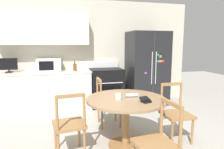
% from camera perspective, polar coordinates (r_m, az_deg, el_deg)
% --- Properties ---
extents(back_wall, '(5.20, 0.44, 2.60)m').
position_cam_1_polar(back_wall, '(5.07, -8.97, 7.73)').
color(back_wall, beige).
rests_on(back_wall, ground_plane).
extents(kitchen_counter, '(2.09, 0.64, 0.90)m').
position_cam_1_polar(kitchen_counter, '(4.88, -18.48, -4.41)').
color(kitchen_counter, silver).
rests_on(kitchen_counter, ground_plane).
extents(refrigerator, '(0.96, 0.78, 1.82)m').
position_cam_1_polar(refrigerator, '(5.16, 9.93, 1.82)').
color(refrigerator, black).
rests_on(refrigerator, ground_plane).
extents(oven_range, '(0.77, 0.68, 1.08)m').
position_cam_1_polar(oven_range, '(4.95, -1.64, -3.54)').
color(oven_range, black).
rests_on(oven_range, ground_plane).
extents(microwave, '(0.53, 0.38, 0.29)m').
position_cam_1_polar(microwave, '(4.82, -17.55, 2.64)').
color(microwave, white).
rests_on(microwave, kitchen_counter).
extents(countertop_tv, '(0.37, 0.16, 0.32)m').
position_cam_1_polar(countertop_tv, '(4.91, -27.48, 2.47)').
color(countertop_tv, black).
rests_on(countertop_tv, kitchen_counter).
extents(counter_bottle, '(0.08, 0.08, 0.24)m').
position_cam_1_polar(counter_bottle, '(4.73, -10.55, 2.14)').
color(counter_bottle, brown).
rests_on(counter_bottle, kitchen_counter).
extents(dining_table, '(1.17, 1.17, 0.74)m').
position_cam_1_polar(dining_table, '(2.98, 3.97, -9.53)').
color(dining_table, '#997551').
rests_on(dining_table, ground_plane).
extents(dining_chair_left, '(0.47, 0.47, 0.90)m').
position_cam_1_polar(dining_chair_left, '(2.85, -12.09, -13.91)').
color(dining_chair_left, '#9E7042').
rests_on(dining_chair_left, ground_plane).
extents(dining_chair_near, '(0.46, 0.46, 0.90)m').
position_cam_1_polar(dining_chair_near, '(2.37, 12.86, -18.79)').
color(dining_chair_near, '#9E7042').
rests_on(dining_chair_near, ground_plane).
extents(dining_chair_right, '(0.43, 0.43, 0.90)m').
position_cam_1_polar(dining_chair_right, '(3.35, 17.77, -10.64)').
color(dining_chair_right, '#9E7042').
rests_on(dining_chair_right, ground_plane).
extents(dining_chair_far, '(0.42, 0.42, 0.90)m').
position_cam_1_polar(dining_chair_far, '(3.76, -1.27, -8.09)').
color(dining_chair_far, '#9E7042').
rests_on(dining_chair_far, ground_plane).
extents(candle_glass, '(0.09, 0.09, 0.08)m').
position_cam_1_polar(candle_glass, '(2.86, 1.81, -6.39)').
color(candle_glass, silver).
rests_on(candle_glass, dining_table).
extents(folded_napkin, '(0.19, 0.07, 0.05)m').
position_cam_1_polar(folded_napkin, '(3.00, 5.64, -5.91)').
color(folded_napkin, '#A3BCDB').
rests_on(folded_napkin, dining_table).
extents(wallet, '(0.15, 0.15, 0.07)m').
position_cam_1_polar(wallet, '(2.77, 9.54, -7.24)').
color(wallet, black).
rests_on(wallet, dining_table).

